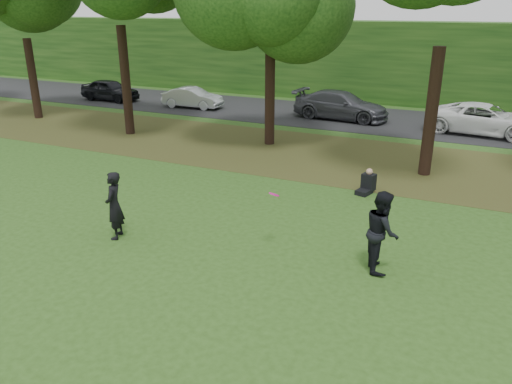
% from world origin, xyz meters
% --- Properties ---
extents(ground, '(120.00, 120.00, 0.00)m').
position_xyz_m(ground, '(0.00, 0.00, 0.00)').
color(ground, '#2B4A17').
rests_on(ground, ground).
extents(leaf_litter, '(60.00, 7.00, 0.01)m').
position_xyz_m(leaf_litter, '(0.00, 13.00, 0.01)').
color(leaf_litter, '#442E18').
rests_on(leaf_litter, ground).
extents(street, '(70.00, 7.00, 0.02)m').
position_xyz_m(street, '(0.00, 21.00, 0.01)').
color(street, black).
rests_on(street, ground).
extents(far_hedge, '(70.00, 3.00, 5.00)m').
position_xyz_m(far_hedge, '(0.00, 27.00, 2.50)').
color(far_hedge, '#153D11').
rests_on(far_hedge, ground).
extents(player_left, '(0.66, 0.80, 1.87)m').
position_xyz_m(player_left, '(-2.87, 3.15, 0.93)').
color(player_left, black).
rests_on(player_left, ground).
extents(player_right, '(1.02, 1.15, 1.97)m').
position_xyz_m(player_right, '(3.95, 4.41, 0.99)').
color(player_right, black).
rests_on(player_right, ground).
extents(parked_cars, '(34.63, 3.21, 1.51)m').
position_xyz_m(parked_cars, '(-0.80, 20.02, 0.73)').
color(parked_cars, black).
rests_on(parked_cars, street).
extents(frisbee, '(0.34, 0.32, 0.17)m').
position_xyz_m(frisbee, '(1.26, 4.28, 1.52)').
color(frisbee, '#FF159F').
rests_on(frisbee, ground).
extents(seated_person, '(0.59, 0.81, 0.83)m').
position_xyz_m(seated_person, '(2.50, 9.45, 0.31)').
color(seated_person, black).
rests_on(seated_person, ground).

